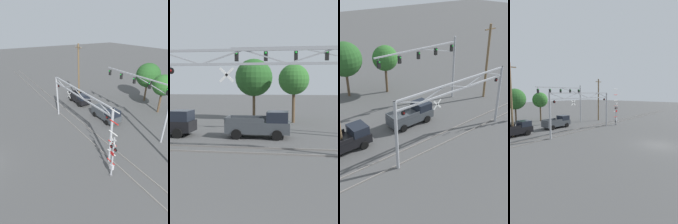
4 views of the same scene
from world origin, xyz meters
The scene contains 9 objects.
rail_track_near centered at (0.00, 12.31, 0.05)m, with size 80.00×0.08×0.10m, color gray.
rail_track_far centered at (0.00, 13.75, 0.05)m, with size 80.00×0.08×0.10m, color gray.
crossing_gantry centered at (-0.01, 12.03, 4.20)m, with size 12.99×0.29×6.16m.
traffic_signal_span centered at (4.18, 19.54, 5.48)m, with size 10.99×0.39×7.73m.
pickup_truck_lead centered at (-0.82, 17.43, 0.98)m, with size 4.93×2.19×2.06m.
pickup_truck_following centered at (-8.41, 17.24, 0.98)m, with size 4.77×2.19×2.06m.
utility_pole_right centered at (10.37, 17.06, 4.71)m, with size 1.80×0.28×9.13m.
background_tree_beyond_span centered at (-2.97, 28.22, 4.85)m, with size 4.28×4.28×7.00m.
background_tree_far_left_verge centered at (1.58, 26.25, 4.59)m, with size 3.25×3.25×6.24m.
Camera 3 is at (-16.41, -3.79, 14.98)m, focal length 45.00 mm.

